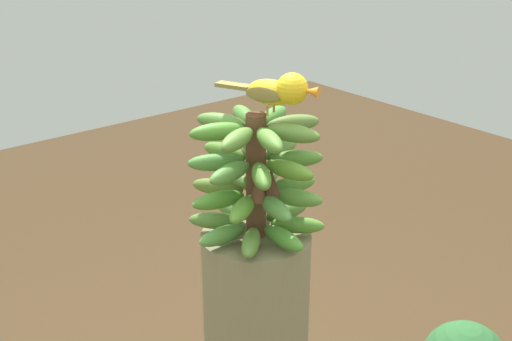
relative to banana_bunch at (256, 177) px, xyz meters
name	(u,v)px	position (x,y,z in m)	size (l,w,h in m)	color
banana_bunch	(256,177)	(0.00, 0.00, 0.00)	(0.29, 0.29, 0.27)	brown
perched_bird	(280,91)	(-0.04, -0.03, 0.19)	(0.22, 0.11, 0.09)	#C68933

